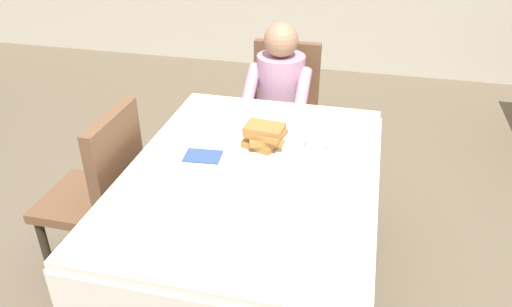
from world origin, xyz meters
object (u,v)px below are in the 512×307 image
(plate_breakfast, at_px, (264,148))
(knife_right_of_plate, at_px, (302,155))
(breakfast_stack, at_px, (264,136))
(fork_left_of_plate, at_px, (225,146))
(chair_left_side, at_px, (103,186))
(spoon_near_edge, at_px, (236,189))
(syrup_pitcher, at_px, (223,125))
(diner_person, at_px, (279,94))
(cup_coffee, at_px, (315,141))
(chair_diner, at_px, (283,104))
(dining_table_main, at_px, (252,186))

(plate_breakfast, distance_m, knife_right_of_plate, 0.19)
(breakfast_stack, relative_size, fork_left_of_plate, 1.19)
(chair_left_side, height_order, breakfast_stack, chair_left_side)
(chair_left_side, bearing_deg, plate_breakfast, -76.38)
(fork_left_of_plate, bearing_deg, spoon_near_edge, -153.43)
(syrup_pitcher, distance_m, spoon_near_edge, 0.53)
(diner_person, distance_m, plate_breakfast, 0.83)
(cup_coffee, bearing_deg, spoon_near_edge, -123.43)
(plate_breakfast, distance_m, cup_coffee, 0.25)
(knife_right_of_plate, xyz_separation_m, spoon_near_edge, (-0.23, -0.34, 0.00))
(syrup_pitcher, bearing_deg, breakfast_stack, -29.64)
(chair_diner, bearing_deg, cup_coffee, 109.21)
(plate_breakfast, distance_m, syrup_pitcher, 0.28)
(chair_diner, relative_size, fork_left_of_plate, 5.17)
(plate_breakfast, bearing_deg, chair_left_side, -166.38)
(diner_person, relative_size, breakfast_stack, 5.23)
(chair_diner, xyz_separation_m, breakfast_stack, (0.09, -0.99, 0.29))
(plate_breakfast, bearing_deg, cup_coffee, 13.26)
(dining_table_main, xyz_separation_m, chair_diner, (-0.07, 1.17, -0.12))
(dining_table_main, bearing_deg, diner_person, 94.03)
(diner_person, relative_size, fork_left_of_plate, 6.22)
(dining_table_main, distance_m, fork_left_of_plate, 0.26)
(chair_left_side, bearing_deg, syrup_pitcher, -59.35)
(diner_person, xyz_separation_m, knife_right_of_plate, (0.28, -0.84, 0.07))
(syrup_pitcher, distance_m, knife_right_of_plate, 0.46)
(chair_left_side, xyz_separation_m, plate_breakfast, (0.78, 0.19, 0.22))
(dining_table_main, relative_size, syrup_pitcher, 19.05)
(chair_diner, xyz_separation_m, syrup_pitcher, (-0.16, -0.85, 0.25))
(cup_coffee, relative_size, fork_left_of_plate, 0.63)
(fork_left_of_plate, height_order, knife_right_of_plate, same)
(dining_table_main, bearing_deg, knife_right_of_plate, 39.83)
(chair_left_side, distance_m, syrup_pitcher, 0.68)
(syrup_pitcher, xyz_separation_m, spoon_near_edge, (0.20, -0.49, -0.04))
(diner_person, xyz_separation_m, syrup_pitcher, (-0.16, -0.69, 0.11))
(chair_diner, height_order, plate_breakfast, chair_diner)
(plate_breakfast, height_order, knife_right_of_plate, plate_breakfast)
(knife_right_of_plate, distance_m, spoon_near_edge, 0.41)
(fork_left_of_plate, distance_m, knife_right_of_plate, 0.38)
(cup_coffee, bearing_deg, chair_left_side, -166.47)
(breakfast_stack, bearing_deg, fork_left_of_plate, -175.72)
(diner_person, xyz_separation_m, cup_coffee, (0.32, -0.77, 0.11))
(syrup_pitcher, bearing_deg, knife_right_of_plate, -19.46)
(chair_left_side, bearing_deg, diner_person, -34.59)
(dining_table_main, distance_m, cup_coffee, 0.37)
(plate_breakfast, height_order, cup_coffee, cup_coffee)
(dining_table_main, bearing_deg, syrup_pitcher, 125.16)
(cup_coffee, bearing_deg, syrup_pitcher, 170.92)
(fork_left_of_plate, height_order, spoon_near_edge, same)
(diner_person, height_order, knife_right_of_plate, diner_person)
(breakfast_stack, height_order, fork_left_of_plate, breakfast_stack)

